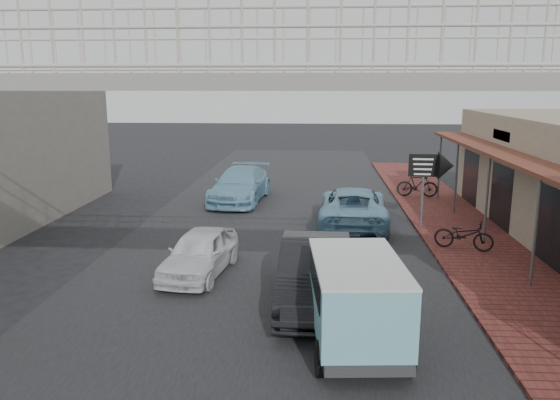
# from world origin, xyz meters

# --- Properties ---
(ground) EXTENTS (120.00, 120.00, 0.00)m
(ground) POSITION_xyz_m (0.00, 0.00, 0.00)
(ground) COLOR black
(ground) RESTS_ON ground
(road_strip) EXTENTS (10.00, 60.00, 0.01)m
(road_strip) POSITION_xyz_m (0.00, 0.00, 0.01)
(road_strip) COLOR black
(road_strip) RESTS_ON ground
(sidewalk) EXTENTS (3.00, 40.00, 0.10)m
(sidewalk) POSITION_xyz_m (6.50, 3.00, 0.05)
(sidewalk) COLOR brown
(sidewalk) RESTS_ON ground
(footbridge) EXTENTS (16.40, 2.40, 6.34)m
(footbridge) POSITION_xyz_m (0.00, -4.00, 3.18)
(footbridge) COLOR gray
(footbridge) RESTS_ON ground
(white_hatchback) EXTENTS (1.90, 3.75, 1.22)m
(white_hatchback) POSITION_xyz_m (-1.69, 1.53, 0.61)
(white_hatchback) COLOR white
(white_hatchback) RESTS_ON ground
(dark_sedan) EXTENTS (1.70, 4.66, 1.53)m
(dark_sedan) POSITION_xyz_m (1.45, -0.29, 0.76)
(dark_sedan) COLOR black
(dark_sedan) RESTS_ON ground
(angkot_curb) EXTENTS (2.64, 5.25, 1.43)m
(angkot_curb) POSITION_xyz_m (2.81, 7.11, 0.71)
(angkot_curb) COLOR #71A7C4
(angkot_curb) RESTS_ON ground
(angkot_far) EXTENTS (2.52, 5.25, 1.48)m
(angkot_far) POSITION_xyz_m (-1.91, 11.01, 0.74)
(angkot_far) COLOR #73A9C7
(angkot_far) RESTS_ON ground
(angkot_van) EXTENTS (1.98, 3.84, 1.82)m
(angkot_van) POSITION_xyz_m (2.24, -2.32, 1.16)
(angkot_van) COLOR black
(angkot_van) RESTS_ON ground
(motorcycle_near) EXTENTS (1.86, 1.22, 0.92)m
(motorcycle_near) POSITION_xyz_m (5.99, 4.03, 0.56)
(motorcycle_near) COLOR black
(motorcycle_near) RESTS_ON sidewalk
(motorcycle_far) EXTENTS (1.85, 0.74, 1.08)m
(motorcycle_far) POSITION_xyz_m (5.98, 12.08, 0.64)
(motorcycle_far) COLOR black
(motorcycle_far) RESTS_ON sidewalk
(arrow_sign) EXTENTS (1.57, 0.99, 2.69)m
(arrow_sign) POSITION_xyz_m (5.86, 6.71, 2.27)
(arrow_sign) COLOR #59595B
(arrow_sign) RESTS_ON sidewalk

